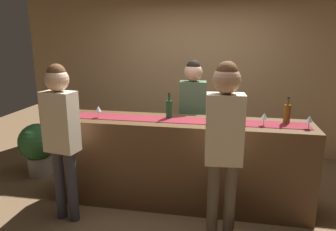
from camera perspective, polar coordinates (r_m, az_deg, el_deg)
The scene contains 14 objects.
ground_plane at distance 4.02m, azimuth 2.18°, elevation -15.29°, with size 10.00×10.00×0.00m, color brown.
back_wall at distance 5.41m, azimuth 5.32°, elevation 8.57°, with size 6.00×0.12×2.90m, color tan.
bar_counter at distance 3.79m, azimuth 2.25°, elevation -8.46°, with size 2.95×0.60×1.04m, color #543821.
counter_runner_cloth at distance 3.62m, azimuth 2.33°, elevation -0.83°, with size 2.80×0.28×0.01m, color maroon.
wine_bottle_amber at distance 3.70m, azimuth 20.66°, elevation 0.35°, with size 0.07×0.07×0.30m.
wine_bottle_clear at distance 3.96m, azimuth -16.25°, elevation 1.58°, with size 0.07×0.07×0.30m.
wine_bottle_green at distance 3.69m, azimuth 0.21°, elevation 1.23°, with size 0.07×0.07×0.30m.
wine_glass_near_customer at distance 3.52m, azimuth 16.93°, elevation -0.13°, with size 0.07×0.07×0.14m.
wine_glass_mid_counter at distance 3.79m, azimuth -12.45°, elevation 1.15°, with size 0.07×0.07×0.14m.
wine_glass_far_end at distance 3.57m, azimuth 24.13°, elevation -0.60°, with size 0.07×0.07×0.14m.
bartender at distance 4.17m, azimuth 4.46°, elevation 1.14°, with size 0.35×0.24×1.68m.
customer_sipping at distance 2.93m, azimuth 10.11°, elevation -3.38°, with size 0.36×0.25×1.77m.
customer_browsing at distance 3.45m, azimuth -18.74°, elevation -1.97°, with size 0.37×0.26×1.71m.
potted_plant_tall at distance 4.92m, azimuth -22.44°, elevation -5.07°, with size 0.52×0.52×0.77m.
Camera 1 is at (0.50, -3.46, 1.98)m, focal length 33.81 mm.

